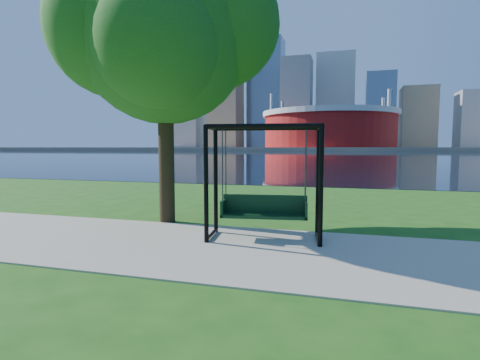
% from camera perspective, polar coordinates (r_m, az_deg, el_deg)
% --- Properties ---
extents(ground, '(900.00, 900.00, 0.00)m').
position_cam_1_polar(ground, '(8.12, 1.46, -9.79)').
color(ground, '#1E5114').
rests_on(ground, ground).
extents(path, '(120.00, 4.00, 0.03)m').
position_cam_1_polar(path, '(7.65, 0.49, -10.60)').
color(path, '#9E937F').
rests_on(path, ground).
extents(river, '(900.00, 180.00, 0.02)m').
position_cam_1_polar(river, '(109.63, 15.13, 3.77)').
color(river, black).
rests_on(river, ground).
extents(far_bank, '(900.00, 228.00, 2.00)m').
position_cam_1_polar(far_bank, '(313.60, 15.83, 4.64)').
color(far_bank, '#937F60').
rests_on(far_bank, ground).
extents(stadium, '(83.00, 83.00, 32.00)m').
position_cam_1_polar(stadium, '(243.19, 13.42, 7.75)').
color(stadium, maroon).
rests_on(stadium, far_bank).
extents(skyline, '(392.00, 66.00, 96.50)m').
position_cam_1_polar(skyline, '(328.79, 15.24, 10.75)').
color(skyline, gray).
rests_on(skyline, far_bank).
extents(swing, '(2.62, 1.41, 2.56)m').
position_cam_1_polar(swing, '(8.32, 3.72, -0.76)').
color(swing, black).
rests_on(swing, ground).
extents(park_tree, '(5.97, 5.39, 7.41)m').
position_cam_1_polar(park_tree, '(10.95, -11.59, 21.23)').
color(park_tree, black).
rests_on(park_tree, ground).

